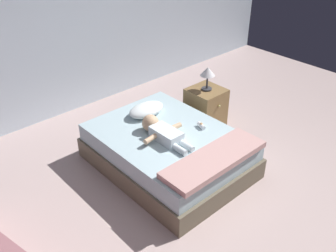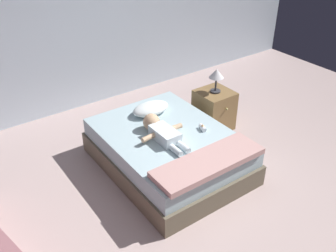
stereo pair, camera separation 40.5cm
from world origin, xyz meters
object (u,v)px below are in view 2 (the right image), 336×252
at_px(lamp, 216,75).
at_px(baby_bottle, 203,128).
at_px(toothbrush, 173,129).
at_px(baby, 161,131).
at_px(pillow, 151,109).
at_px(nightstand, 214,110).
at_px(bed, 168,151).

bearing_deg(lamp, baby_bottle, -141.43).
xyz_separation_m(toothbrush, lamp, (0.88, 0.30, 0.31)).
bearing_deg(toothbrush, baby_bottle, -36.75).
bearing_deg(toothbrush, lamp, 18.79).
distance_m(baby, lamp, 1.15).
bearing_deg(toothbrush, pillow, 90.22).
bearing_deg(lamp, pillow, 170.82).
bearing_deg(baby, nightstand, 17.47).
bearing_deg(baby, lamp, 17.47).
distance_m(toothbrush, lamp, 0.98).
height_order(toothbrush, lamp, lamp).
xyz_separation_m(pillow, nightstand, (0.88, -0.14, -0.24)).
height_order(toothbrush, nightstand, nightstand).
relative_size(nightstand, lamp, 1.71).
height_order(baby, baby_bottle, baby).
bearing_deg(nightstand, lamp, 90.00).
distance_m(lamp, baby_bottle, 0.85).
distance_m(pillow, toothbrush, 0.45).
height_order(lamp, baby_bottle, lamp).
relative_size(pillow, baby_bottle, 3.69).
xyz_separation_m(baby, lamp, (1.07, 0.34, 0.24)).
height_order(bed, pillow, pillow).
bearing_deg(lamp, bed, -160.87).
relative_size(pillow, toothbrush, 2.92).
relative_size(baby, nightstand, 1.32).
bearing_deg(toothbrush, nightstand, 18.79).
relative_size(toothbrush, baby_bottle, 1.26).
xyz_separation_m(pillow, baby, (-0.19, -0.48, 0.01)).
height_order(pillow, toothbrush, pillow).
distance_m(baby, toothbrush, 0.21).
distance_m(pillow, lamp, 0.93).
bearing_deg(bed, toothbrush, 22.10).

